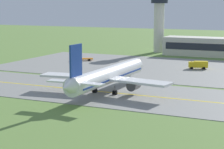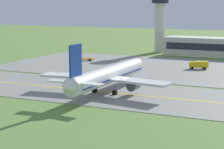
{
  "view_description": "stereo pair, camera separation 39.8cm",
  "coord_description": "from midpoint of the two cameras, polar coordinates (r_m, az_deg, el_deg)",
  "views": [
    {
      "loc": [
        34.69,
        -87.83,
        20.71
      ],
      "look_at": [
        -6.58,
        2.25,
        4.0
      ],
      "focal_mm": 67.43,
      "sensor_mm": 36.0,
      "label": 1
    },
    {
      "loc": [
        35.05,
        -87.66,
        20.71
      ],
      "look_at": [
        -6.58,
        2.25,
        4.0
      ],
      "focal_mm": 67.43,
      "sensor_mm": 36.0,
      "label": 2
    }
  ],
  "objects": [
    {
      "name": "taxiway_centreline",
      "position": [
        96.64,
        3.1,
        -2.75
      ],
      "size": [
        220.0,
        0.6,
        0.01
      ],
      "primitive_type": "cube",
      "color": "yellow",
      "rests_on": "taxiway_strip"
    },
    {
      "name": "service_truck_pushback",
      "position": [
        137.15,
        11.77,
        1.33
      ],
      "size": [
        6.34,
        4.01,
        2.6
      ],
      "color": "yellow",
      "rests_on": "ground"
    },
    {
      "name": "service_truck_catering",
      "position": [
        154.65,
        -4.02,
        2.29
      ],
      "size": [
        6.65,
        4.65,
        2.59
      ],
      "color": "orange",
      "rests_on": "ground"
    },
    {
      "name": "ground_plane",
      "position": [
        96.66,
        3.1,
        -2.81
      ],
      "size": [
        500.0,
        500.0,
        0.0
      ],
      "primitive_type": "plane",
      "color": "olive"
    },
    {
      "name": "apron_pad",
      "position": [
        133.71,
        13.82,
        0.4
      ],
      "size": [
        140.0,
        52.0,
        0.1
      ],
      "primitive_type": "cube",
      "color": "gray",
      "rests_on": "ground"
    },
    {
      "name": "taxiway_strip",
      "position": [
        96.65,
        3.1,
        -2.78
      ],
      "size": [
        240.0,
        28.0,
        0.1
      ],
      "primitive_type": "cube",
      "color": "gray",
      "rests_on": "ground"
    },
    {
      "name": "control_tower",
      "position": [
        182.58,
        6.58,
        7.93
      ],
      "size": [
        7.6,
        7.6,
        25.92
      ],
      "color": "silver",
      "rests_on": "ground"
    },
    {
      "name": "airplane_lead",
      "position": [
        98.24,
        -0.5,
        -0.14
      ],
      "size": [
        32.52,
        39.55,
        12.7
      ],
      "color": "white",
      "rests_on": "ground"
    }
  ]
}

